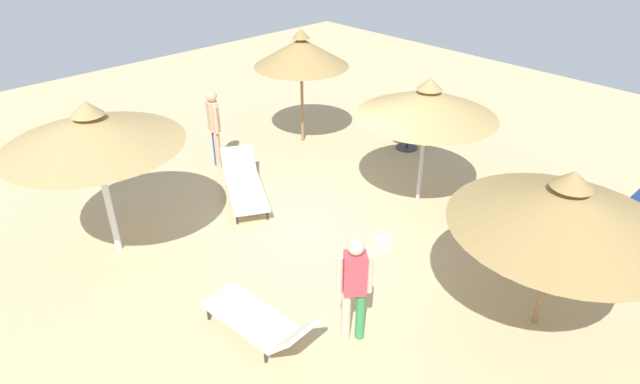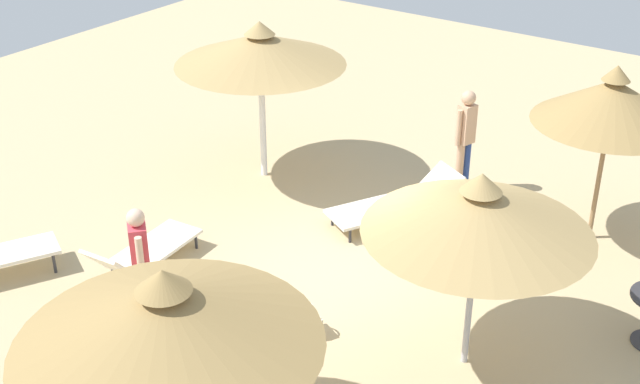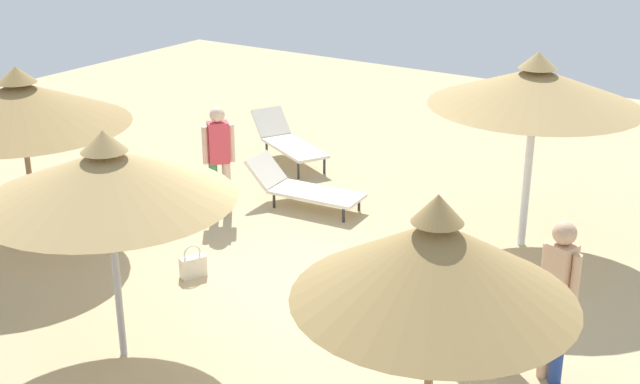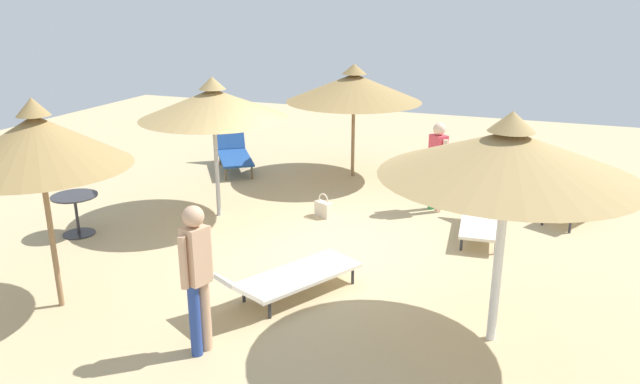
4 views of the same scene
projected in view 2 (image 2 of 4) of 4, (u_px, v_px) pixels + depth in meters
The scene contains 10 objects.
ground at pixel (348, 279), 11.87m from camera, with size 24.00×24.00×0.10m, color tan.
parasol_umbrella_near_left at pixel (479, 212), 9.24m from camera, with size 2.60×2.60×2.54m.
parasol_umbrella_near_right at pixel (612, 101), 11.75m from camera, with size 2.19×2.19×2.73m.
parasol_umbrella_far_right at pixel (166, 317), 7.68m from camera, with size 2.93×2.93×2.48m.
parasol_umbrella_center at pixel (260, 49), 13.61m from camera, with size 2.81×2.81×2.72m.
lounge_chair_back at pixel (143, 252), 11.82m from camera, with size 0.78×1.88×0.71m.
lounge_chair_front at pixel (397, 202), 13.12m from camera, with size 1.63×2.23×0.66m.
person_standing_near_left at pixel (140, 260), 10.42m from camera, with size 0.39×0.36×1.67m.
person_standing_near_right at pixel (465, 135), 13.68m from camera, with size 0.28×0.42×1.76m.
handbag at pixel (312, 323), 10.62m from camera, with size 0.36×0.27×0.45m.
Camera 2 is at (-5.40, 8.34, 6.57)m, focal length 47.41 mm.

